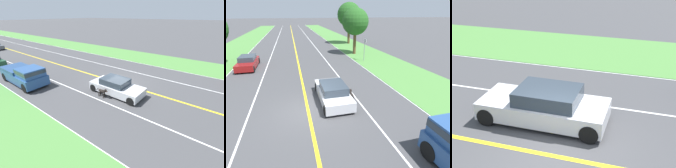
% 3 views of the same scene
% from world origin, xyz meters
% --- Properties ---
extents(ground_plane, '(400.00, 400.00, 0.00)m').
position_xyz_m(ground_plane, '(0.00, 0.00, 0.00)').
color(ground_plane, '#424244').
extents(centre_divider_line, '(0.18, 160.00, 0.01)m').
position_xyz_m(centre_divider_line, '(0.00, 0.00, 0.00)').
color(centre_divider_line, yellow).
rests_on(centre_divider_line, ground).
extents(lane_edge_line_right, '(0.14, 160.00, 0.01)m').
position_xyz_m(lane_edge_line_right, '(7.00, 0.00, 0.00)').
color(lane_edge_line_right, white).
rests_on(lane_edge_line_right, ground).
extents(lane_dash_same_dir, '(0.10, 160.00, 0.01)m').
position_xyz_m(lane_dash_same_dir, '(3.50, 0.00, 0.00)').
color(lane_dash_same_dir, white).
rests_on(lane_dash_same_dir, ground).
extents(grass_verge_right, '(6.00, 160.00, 0.03)m').
position_xyz_m(grass_verge_right, '(10.00, 0.00, 0.01)').
color(grass_verge_right, '#4C843D').
rests_on(grass_verge_right, ground).
extents(ego_car, '(1.90, 4.47, 1.30)m').
position_xyz_m(ego_car, '(1.82, 0.94, 0.61)').
color(ego_car, silver).
rests_on(ego_car, ground).
extents(dog, '(0.29, 1.22, 0.82)m').
position_xyz_m(dog, '(3.00, 0.45, 0.51)').
color(dog, black).
rests_on(dog, ground).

